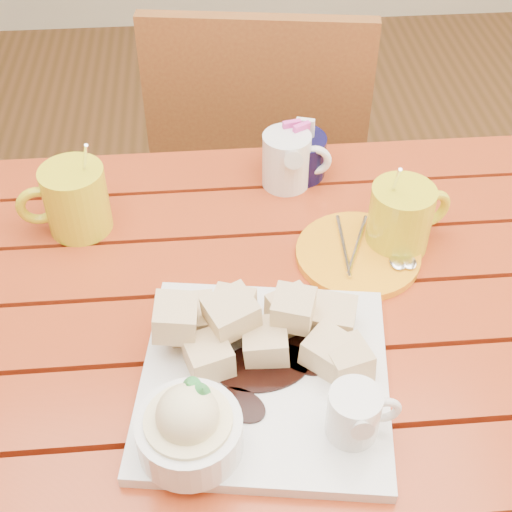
{
  "coord_description": "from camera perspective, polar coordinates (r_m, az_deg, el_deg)",
  "views": [
    {
      "loc": [
        -0.05,
        -0.62,
        1.45
      ],
      "look_at": [
        0.01,
        0.05,
        0.82
      ],
      "focal_mm": 50.0,
      "sensor_mm": 36.0,
      "label": 1
    }
  ],
  "objects": [
    {
      "name": "cream_pitcher",
      "position": [
        1.13,
        2.58,
        7.77
      ],
      "size": [
        0.11,
        0.09,
        0.09
      ],
      "rotation": [
        0.0,
        0.0,
        -0.17
      ],
      "color": "white",
      "rests_on": "table"
    },
    {
      "name": "sugar_caddy",
      "position": [
        1.16,
        3.32,
        8.12
      ],
      "size": [
        0.09,
        0.09,
        0.1
      ],
      "color": "black",
      "rests_on": "table"
    },
    {
      "name": "dessert_plate",
      "position": [
        0.83,
        -0.47,
        -9.72
      ],
      "size": [
        0.33,
        0.33,
        0.12
      ],
      "rotation": [
        0.0,
        0.0,
        -0.15
      ],
      "color": "white",
      "rests_on": "table"
    },
    {
      "name": "table",
      "position": [
        1.02,
        -0.38,
        -9.35
      ],
      "size": [
        1.2,
        0.79,
        0.75
      ],
      "color": "maroon",
      "rests_on": "ground"
    },
    {
      "name": "chair_far",
      "position": [
        1.6,
        0.3,
        7.14
      ],
      "size": [
        0.49,
        0.49,
        0.91
      ],
      "rotation": [
        0.0,
        0.0,
        3.0
      ],
      "color": "brown",
      "rests_on": "ground"
    },
    {
      "name": "coffee_mug_right",
      "position": [
        1.03,
        11.59,
        3.11
      ],
      "size": [
        0.13,
        0.09,
        0.15
      ],
      "rotation": [
        0.0,
        0.0,
        0.32
      ],
      "color": "yellow",
      "rests_on": "table"
    },
    {
      "name": "coffee_mug_left",
      "position": [
        1.07,
        -14.37,
        4.45
      ],
      "size": [
        0.13,
        0.09,
        0.16
      ],
      "rotation": [
        0.0,
        0.0,
        0.18
      ],
      "color": "yellow",
      "rests_on": "table"
    },
    {
      "name": "orange_saucer",
      "position": [
        1.02,
        8.25,
        0.13
      ],
      "size": [
        0.18,
        0.18,
        0.02
      ],
      "rotation": [
        0.0,
        0.0,
        -0.23
      ],
      "color": "#FF9D16",
      "rests_on": "table"
    }
  ]
}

